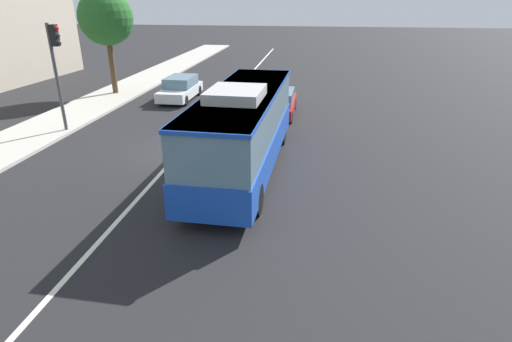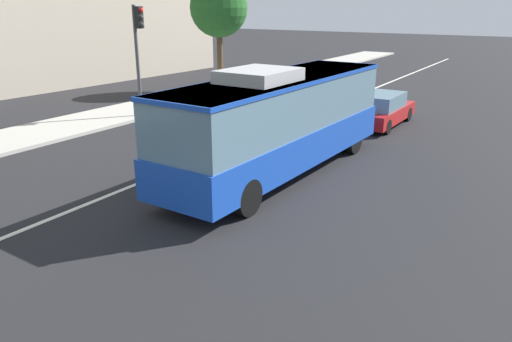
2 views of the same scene
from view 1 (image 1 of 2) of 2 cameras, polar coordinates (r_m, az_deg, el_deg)
name	(u,v)px [view 1 (image 1 of 2)]	position (r m, az deg, el deg)	size (l,w,h in m)	color
ground_plane	(181,151)	(18.61, -10.27, 2.78)	(160.00, 160.00, 0.00)	black
sidewalk_kerb	(19,141)	(22.33, -29.91, 3.64)	(80.00, 3.45, 0.14)	#B2ADA3
lane_centre_line	(181,151)	(18.61, -10.27, 2.80)	(76.00, 0.16, 0.01)	silver
transit_bus	(243,126)	(15.65, -1.77, 6.24)	(10.07, 2.79, 3.46)	#1947B7
sedan_white	(180,88)	(28.00, -10.39, 11.16)	(4.51, 1.85, 1.46)	white
sedan_red	(278,103)	(23.72, 3.10, 9.37)	(4.51, 1.85, 1.46)	#B21919
traffic_light_near_corner	(56,60)	(22.14, -25.85, 13.68)	(0.33, 0.62, 5.20)	#47474C
street_tree_kerbside_left	(106,18)	(30.03, -20.03, 19.22)	(3.49, 3.49, 6.76)	#4C3823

